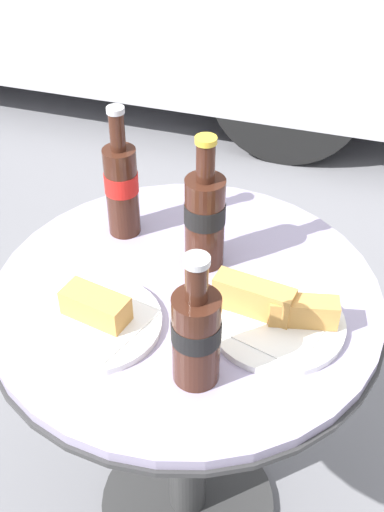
{
  "coord_description": "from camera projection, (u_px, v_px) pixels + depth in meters",
  "views": [
    {
      "loc": [
        0.26,
        -0.78,
        1.45
      ],
      "look_at": [
        0.0,
        0.03,
        0.75
      ],
      "focal_mm": 45.0,
      "sensor_mm": 36.0,
      "label": 1
    }
  ],
  "objects": [
    {
      "name": "cola_bottle_center",
      "position": [
        205.0,
        216.0,
        1.11
      ],
      "size": [
        0.07,
        0.07,
        0.25
      ],
      "color": "#3D1E14",
      "rests_on": "bistro_table"
    },
    {
      "name": "bistro_table",
      "position": [
        187.0,
        363.0,
        1.23
      ],
      "size": [
        0.69,
        0.69,
        0.7
      ],
      "color": "#333333",
      "rests_on": "ground_plane"
    },
    {
      "name": "lunch_plate_far",
      "position": [
        95.0,
        318.0,
        1.04
      ],
      "size": [
        0.22,
        0.22,
        0.06
      ],
      "color": "white",
      "rests_on": "bistro_table"
    },
    {
      "name": "ground_plane",
      "position": [
        188.0,
        503.0,
        1.55
      ],
      "size": [
        30.0,
        30.0,
        0.0
      ],
      "primitive_type": "plane",
      "color": "slate"
    },
    {
      "name": "lunch_plate_near",
      "position": [
        275.0,
        314.0,
        1.04
      ],
      "size": [
        0.22,
        0.22,
        0.07
      ],
      "color": "white",
      "rests_on": "bistro_table"
    },
    {
      "name": "cola_bottle_left",
      "position": [
        122.0,
        186.0,
        1.18
      ],
      "size": [
        0.06,
        0.06,
        0.26
      ],
      "color": "#3D1E14",
      "rests_on": "bistro_table"
    },
    {
      "name": "cola_bottle_right",
      "position": [
        196.0,
        333.0,
        0.91
      ],
      "size": [
        0.07,
        0.07,
        0.23
      ],
      "color": "#3D1E14",
      "rests_on": "bistro_table"
    }
  ]
}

